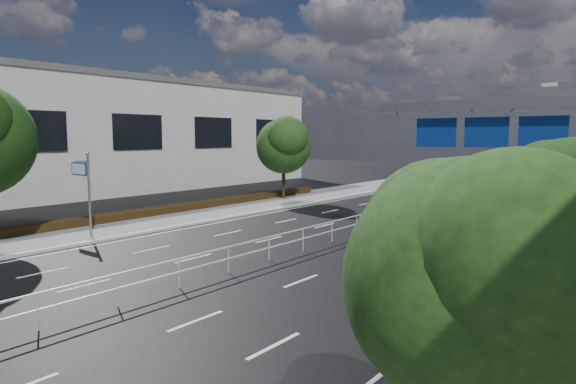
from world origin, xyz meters
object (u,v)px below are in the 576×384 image
Objects in this scene: white_minivan at (423,180)px; parked_car_teal at (530,228)px; toilet_sign at (84,179)px; red_bus at (493,165)px; parked_car_dark at (563,196)px; silver_minivan at (431,257)px; overhead_gantry at (502,125)px; near_car_silver at (492,180)px; near_car_dark at (498,170)px.

white_minivan is 0.97× the size of parked_car_teal.
toilet_sign is 51.67m from red_bus.
silver_minivan is at bearing -85.50° from parked_car_dark.
toilet_sign is at bearing -150.40° from overhead_gantry.
silver_minivan is (8.19, -35.89, 0.20)m from near_car_silver.
parked_car_teal is (9.14, -25.93, -0.13)m from near_car_silver.
parked_car_teal is at bearing 105.93° from near_car_silver.
parked_car_dark is at bearing 89.34° from parked_car_teal.
overhead_gantry is 29.44m from near_car_silver.
red_bus is 1.99× the size of near_car_silver.
parked_car_dark is (7.94, -9.86, -0.18)m from near_car_silver.
toilet_sign reaches higher than near_car_silver.
overhead_gantry reaches higher than near_car_dark.
overhead_gantry reaches higher than toilet_sign.
toilet_sign is 17.92m from silver_minivan.
toilet_sign is at bearing -92.49° from white_minivan.
parked_car_dark is at bearing 90.76° from overhead_gantry.
near_car_dark is at bearing 84.06° from toilet_sign.
toilet_sign is 0.93× the size of parked_car_dark.
near_car_dark is (-12.05, 44.20, -4.79)m from overhead_gantry.
toilet_sign is 33.13m from parked_car_dark.
parked_car_teal is at bearing 112.11° from near_car_dark.
toilet_sign is 0.42× the size of overhead_gantry.
toilet_sign is 0.85× the size of white_minivan.
red_bus reaches higher than parked_car_teal.
parked_car_dark is at bearing 97.00° from silver_minivan.
parked_car_dark is at bearing -9.72° from white_minivan.
parked_car_teal is (13.01, -42.26, -0.08)m from near_car_dark.
near_car_dark is (-3.87, 16.32, -0.04)m from near_car_silver.
silver_minivan is (11.86, -49.28, -0.51)m from red_bus.
near_car_dark is 0.92× the size of silver_minivan.
white_minivan is 7.71m from near_car_silver.
overhead_gantry reaches higher than parked_car_teal.
silver_minivan is at bearing 6.59° from toilet_sign.
red_bus is at bearing -78.13° from near_car_silver.
toilet_sign is 32.14m from white_minivan.
near_car_silver is at bearing 132.78° from parked_car_dark.
overhead_gantry is 1.89× the size of silver_minivan.
near_car_silver reaches higher than parked_car_dark.
white_minivan reaches higher than near_car_silver.
overhead_gantry is 1.94× the size of parked_car_teal.
overhead_gantry reaches higher than white_minivan.
white_minivan is at bearing 119.80° from parked_car_teal.
silver_minivan reaches higher than parked_car_teal.
overhead_gantry is at bearing 29.60° from toilet_sign.
parked_car_teal is 1.13× the size of parked_car_dark.
white_minivan is 19.66m from red_bus.
near_car_dark is at bearing 94.85° from white_minivan.
white_minivan is at bearing 120.39° from overhead_gantry.
white_minivan is (5.00, 31.69, -1.90)m from toilet_sign.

